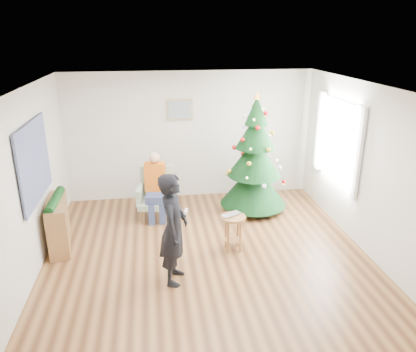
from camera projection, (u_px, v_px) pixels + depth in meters
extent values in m
plane|color=brown|center=(207.00, 255.00, 6.38)|extent=(5.00, 5.00, 0.00)
plane|color=white|center=(207.00, 87.00, 5.50)|extent=(5.00, 5.00, 0.00)
plane|color=silver|center=(190.00, 136.00, 8.27)|extent=(5.00, 0.00, 5.00)
plane|color=silver|center=(246.00, 272.00, 3.61)|extent=(5.00, 0.00, 5.00)
plane|color=silver|center=(28.00, 186.00, 5.60)|extent=(0.00, 5.00, 5.00)
plane|color=silver|center=(367.00, 169.00, 6.27)|extent=(0.00, 5.00, 5.00)
cube|color=white|center=(338.00, 141.00, 7.13)|extent=(0.04, 1.30, 1.40)
cube|color=white|center=(357.00, 153.00, 6.43)|extent=(0.05, 0.25, 1.50)
cube|color=white|center=(319.00, 131.00, 7.83)|extent=(0.05, 0.25, 1.50)
cylinder|color=#3F2816|center=(253.00, 202.00, 7.97)|extent=(0.10, 0.10, 0.29)
cone|color=black|center=(254.00, 183.00, 7.84)|extent=(1.27, 1.27, 0.83)
cone|color=black|center=(255.00, 157.00, 7.65)|extent=(1.02, 1.02, 0.73)
cone|color=black|center=(256.00, 131.00, 7.49)|extent=(0.74, 0.74, 0.64)
cone|color=black|center=(257.00, 110.00, 7.36)|extent=(0.43, 0.43, 0.54)
cone|color=gold|center=(257.00, 95.00, 7.26)|extent=(0.14, 0.14, 0.14)
cylinder|color=brown|center=(233.00, 217.00, 6.34)|extent=(0.39, 0.39, 0.04)
cylinder|color=brown|center=(233.00, 240.00, 6.47)|extent=(0.29, 0.29, 0.02)
imported|color=silver|center=(233.00, 216.00, 6.33)|extent=(0.38, 0.34, 0.03)
cube|color=#92A988|center=(156.00, 202.00, 7.53)|extent=(0.70, 0.66, 0.12)
cube|color=#92A988|center=(157.00, 180.00, 7.67)|extent=(0.63, 0.19, 0.60)
cube|color=#92A988|center=(140.00, 195.00, 7.48)|extent=(0.16, 0.50, 0.30)
cube|color=#92A988|center=(172.00, 195.00, 7.48)|extent=(0.16, 0.50, 0.30)
cube|color=navy|center=(156.00, 197.00, 7.42)|extent=(0.40, 0.42, 0.14)
cube|color=#C35912|center=(155.00, 177.00, 7.49)|extent=(0.40, 0.25, 0.55)
sphere|color=tan|center=(154.00, 158.00, 7.35)|extent=(0.20, 0.20, 0.20)
imported|color=black|center=(174.00, 229.00, 5.48)|extent=(0.50, 0.65, 1.59)
cube|color=white|center=(186.00, 211.00, 5.38)|extent=(0.06, 0.13, 0.04)
cube|color=brown|center=(58.00, 224.00, 6.50)|extent=(0.46, 1.04, 0.80)
cylinder|color=black|center=(55.00, 200.00, 6.36)|extent=(0.14, 0.90, 0.14)
cube|color=black|center=(34.00, 162.00, 5.81)|extent=(0.03, 1.50, 1.15)
cube|color=tan|center=(180.00, 110.00, 8.03)|extent=(0.52, 0.03, 0.42)
cube|color=gray|center=(180.00, 110.00, 8.00)|extent=(0.44, 0.02, 0.34)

